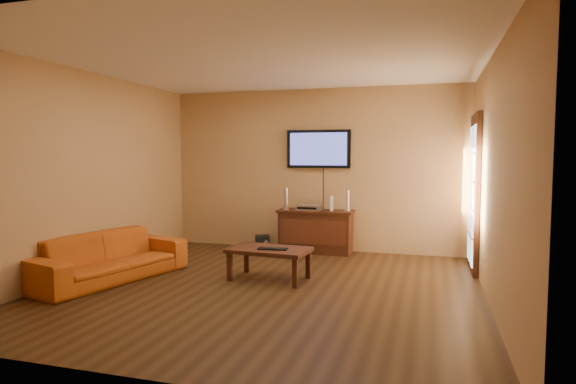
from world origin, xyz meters
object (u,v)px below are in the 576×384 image
at_px(media_console, 315,231).
at_px(keyboard, 273,249).
at_px(television, 319,149).
at_px(coffee_table, 269,252).
at_px(subwoofer, 262,242).
at_px(bottle, 266,247).
at_px(speaker_right, 348,202).
at_px(sofa, 109,249).
at_px(av_receiver, 310,207).
at_px(speaker_left, 286,199).
at_px(game_console, 332,203).

bearing_deg(media_console, keyboard, -92.73).
bearing_deg(television, coffee_table, -94.51).
relative_size(subwoofer, bottle, 1.05).
height_order(speaker_right, bottle, speaker_right).
height_order(coffee_table, sofa, sofa).
xyz_separation_m(av_receiver, keyboard, (0.00, -1.93, -0.32)).
bearing_deg(coffee_table, bottle, 110.55).
bearing_deg(speaker_left, keyboard, -78.20).
bearing_deg(coffee_table, media_console, 85.02).
relative_size(coffee_table, game_console, 4.38).
bearing_deg(keyboard, subwoofer, 113.17).
xyz_separation_m(media_console, subwoofer, (-0.94, 0.02, -0.24)).
bearing_deg(game_console, av_receiver, 175.22).
height_order(coffee_table, speaker_left, speaker_left).
height_order(sofa, av_receiver, sofa).
bearing_deg(subwoofer, bottle, -84.23).
xyz_separation_m(speaker_right, keyboard, (-0.62, -1.98, -0.43)).
bearing_deg(television, bottle, -145.28).
distance_m(coffee_table, subwoofer, 2.07).
distance_m(game_console, subwoofer, 1.39).
height_order(television, bottle, television).
xyz_separation_m(sofa, av_receiver, (2.03, 2.45, 0.34)).
height_order(television, keyboard, television).
height_order(coffee_table, bottle, coffee_table).
height_order(game_console, keyboard, game_console).
distance_m(av_receiver, keyboard, 1.95).
height_order(av_receiver, bottle, av_receiver).
xyz_separation_m(television, speaker_left, (-0.49, -0.23, -0.84)).
relative_size(coffee_table, bottle, 4.78).
xyz_separation_m(speaker_right, av_receiver, (-0.62, -0.05, -0.11)).
bearing_deg(subwoofer, coffee_table, -90.98).
bearing_deg(game_console, bottle, -172.24).
relative_size(television, speaker_left, 2.98).
xyz_separation_m(coffee_table, sofa, (-1.96, -0.59, 0.04)).
distance_m(speaker_left, subwoofer, 0.87).
height_order(coffee_table, keyboard, keyboard).
bearing_deg(keyboard, game_console, 79.60).
height_order(speaker_left, speaker_right, speaker_left).
distance_m(television, subwoofer, 1.85).
relative_size(speaker_left, bottle, 1.63).
height_order(speaker_left, keyboard, speaker_left).
xyz_separation_m(television, sofa, (-2.13, -2.67, -1.30)).
xyz_separation_m(subwoofer, bottle, (0.19, -0.34, -0.01)).
height_order(media_console, bottle, media_console).
relative_size(speaker_right, keyboard, 0.88).
bearing_deg(speaker_left, speaker_right, 3.18).
relative_size(coffee_table, av_receiver, 2.76).
height_order(speaker_left, bottle, speaker_left).
height_order(media_console, sofa, sofa).
relative_size(speaker_right, av_receiver, 0.87).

